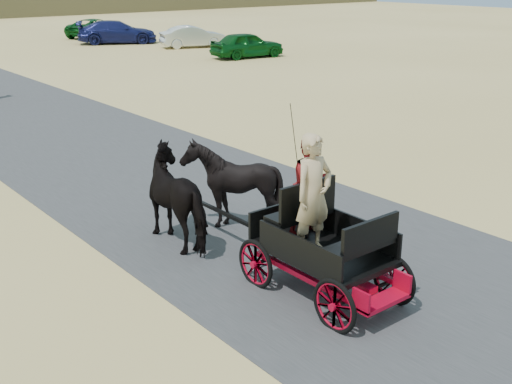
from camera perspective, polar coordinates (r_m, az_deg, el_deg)
ground at (r=11.40m, az=5.19°, el=-5.10°), size 140.00×140.00×0.00m
road at (r=11.39m, az=5.20°, el=-5.08°), size 6.00×140.00×0.01m
carriage at (r=9.80m, az=5.95°, el=-7.05°), size 1.30×2.40×0.72m
horse_left at (r=11.46m, az=-6.56°, el=-0.44°), size 0.91×2.01×1.70m
horse_right at (r=12.05m, az=-2.17°, el=0.67°), size 1.37×1.54×1.70m
driver_man at (r=9.21m, az=5.12°, el=-0.26°), size 0.66×0.43×1.80m
passenger_woman at (r=9.95m, az=4.98°, el=0.56°), size 0.77×0.60×1.58m
car_a at (r=36.30m, az=-0.79°, el=12.96°), size 4.29×2.16×1.40m
car_b at (r=41.33m, az=-5.63°, el=13.59°), size 4.27×2.58×1.33m
car_c at (r=44.27m, az=-12.25°, el=13.72°), size 5.48×4.12×1.48m
car_d at (r=48.76m, az=-14.04°, el=13.96°), size 5.16×3.92×1.30m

